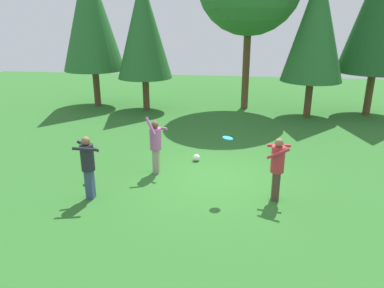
{
  "coord_description": "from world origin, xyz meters",
  "views": [
    {
      "loc": [
        0.77,
        -9.78,
        4.48
      ],
      "look_at": [
        -0.62,
        0.02,
        1.05
      ],
      "focal_mm": 34.34,
      "sensor_mm": 36.0,
      "label": 1
    }
  ],
  "objects_px": {
    "person_thrower": "(156,143)",
    "person_bystander": "(88,162)",
    "ball_white": "(196,158)",
    "person_catcher": "(277,164)",
    "frisbee": "(228,138)",
    "tree_far_left": "(90,14)",
    "tree_right": "(316,25)",
    "tree_far_right": "(383,4)",
    "tree_left": "(143,28)",
    "ball_orange": "(89,179)"
  },
  "relations": [
    {
      "from": "person_thrower",
      "to": "person_bystander",
      "type": "distance_m",
      "value": 2.28
    },
    {
      "from": "ball_white",
      "to": "person_bystander",
      "type": "bearing_deg",
      "value": -128.73
    },
    {
      "from": "person_thrower",
      "to": "person_catcher",
      "type": "relative_size",
      "value": 1.06
    },
    {
      "from": "frisbee",
      "to": "tree_far_left",
      "type": "xyz_separation_m",
      "value": [
        -7.33,
        9.44,
        3.03
      ]
    },
    {
      "from": "person_thrower",
      "to": "tree_far_left",
      "type": "height_order",
      "value": "tree_far_left"
    },
    {
      "from": "tree_far_left",
      "to": "tree_right",
      "type": "distance_m",
      "value": 10.74
    },
    {
      "from": "tree_far_right",
      "to": "person_catcher",
      "type": "bearing_deg",
      "value": -117.63
    },
    {
      "from": "person_catcher",
      "to": "tree_left",
      "type": "xyz_separation_m",
      "value": [
        -5.79,
        9.04,
        2.99
      ]
    },
    {
      "from": "ball_white",
      "to": "tree_right",
      "type": "xyz_separation_m",
      "value": [
        4.46,
        6.4,
        4.02
      ]
    },
    {
      "from": "ball_orange",
      "to": "tree_left",
      "type": "distance_m",
      "value": 9.62
    },
    {
      "from": "person_thrower",
      "to": "frisbee",
      "type": "xyz_separation_m",
      "value": [
        2.17,
        -1.14,
        0.61
      ]
    },
    {
      "from": "ball_white",
      "to": "tree_left",
      "type": "relative_size",
      "value": 0.04
    },
    {
      "from": "person_catcher",
      "to": "person_bystander",
      "type": "relative_size",
      "value": 0.99
    },
    {
      "from": "person_thrower",
      "to": "tree_far_right",
      "type": "bearing_deg",
      "value": 72.13
    },
    {
      "from": "person_thrower",
      "to": "tree_far_right",
      "type": "relative_size",
      "value": 0.22
    },
    {
      "from": "person_thrower",
      "to": "person_catcher",
      "type": "distance_m",
      "value": 3.68
    },
    {
      "from": "ball_orange",
      "to": "tree_right",
      "type": "distance_m",
      "value": 11.9
    },
    {
      "from": "person_thrower",
      "to": "tree_far_left",
      "type": "distance_m",
      "value": 10.43
    },
    {
      "from": "frisbee",
      "to": "tree_right",
      "type": "distance_m",
      "value": 9.63
    },
    {
      "from": "person_thrower",
      "to": "ball_white",
      "type": "xyz_separation_m",
      "value": [
        1.08,
        1.12,
        -0.84
      ]
    },
    {
      "from": "person_bystander",
      "to": "tree_left",
      "type": "bearing_deg",
      "value": 84.36
    },
    {
      "from": "frisbee",
      "to": "tree_left",
      "type": "height_order",
      "value": "tree_left"
    },
    {
      "from": "frisbee",
      "to": "ball_white",
      "type": "xyz_separation_m",
      "value": [
        -1.09,
        2.26,
        -1.46
      ]
    },
    {
      "from": "tree_left",
      "to": "tree_far_right",
      "type": "bearing_deg",
      "value": 2.66
    },
    {
      "from": "frisbee",
      "to": "tree_far_right",
      "type": "distance_m",
      "value": 11.8
    },
    {
      "from": "ball_orange",
      "to": "tree_left",
      "type": "height_order",
      "value": "tree_left"
    },
    {
      "from": "tree_far_left",
      "to": "tree_right",
      "type": "bearing_deg",
      "value": -4.2
    },
    {
      "from": "tree_far_left",
      "to": "tree_far_right",
      "type": "xyz_separation_m",
      "value": [
        13.59,
        -0.05,
        0.4
      ]
    },
    {
      "from": "person_bystander",
      "to": "ball_white",
      "type": "height_order",
      "value": "person_bystander"
    },
    {
      "from": "tree_far_left",
      "to": "tree_far_right",
      "type": "distance_m",
      "value": 13.6
    },
    {
      "from": "ball_orange",
      "to": "tree_right",
      "type": "xyz_separation_m",
      "value": [
        7.25,
        8.56,
        4.0
      ]
    },
    {
      "from": "tree_right",
      "to": "person_bystander",
      "type": "bearing_deg",
      "value": -126.15
    },
    {
      "from": "frisbee",
      "to": "ball_orange",
      "type": "xyz_separation_m",
      "value": [
        -3.88,
        0.1,
        -1.44
      ]
    },
    {
      "from": "person_bystander",
      "to": "tree_far_left",
      "type": "bearing_deg",
      "value": 98.95
    },
    {
      "from": "tree_far_right",
      "to": "ball_orange",
      "type": "bearing_deg",
      "value": -137.5
    },
    {
      "from": "tree_far_left",
      "to": "tree_far_right",
      "type": "height_order",
      "value": "tree_far_right"
    },
    {
      "from": "person_thrower",
      "to": "tree_far_left",
      "type": "xyz_separation_m",
      "value": [
        -5.16,
        8.3,
        3.65
      ]
    },
    {
      "from": "ball_orange",
      "to": "tree_far_left",
      "type": "bearing_deg",
      "value": 110.29
    },
    {
      "from": "ball_white",
      "to": "tree_far_right",
      "type": "xyz_separation_m",
      "value": [
        7.35,
        7.13,
        4.89
      ]
    },
    {
      "from": "person_bystander",
      "to": "tree_far_right",
      "type": "relative_size",
      "value": 0.21
    },
    {
      "from": "tree_far_right",
      "to": "tree_left",
      "type": "xyz_separation_m",
      "value": [
        -10.78,
        -0.5,
        -1.02
      ]
    },
    {
      "from": "ball_orange",
      "to": "tree_left",
      "type": "relative_size",
      "value": 0.04
    },
    {
      "from": "tree_left",
      "to": "person_bystander",
      "type": "bearing_deg",
      "value": -83.86
    },
    {
      "from": "tree_far_left",
      "to": "tree_left",
      "type": "xyz_separation_m",
      "value": [
        2.81,
        -0.55,
        -0.62
      ]
    },
    {
      "from": "person_catcher",
      "to": "frisbee",
      "type": "distance_m",
      "value": 1.4
    },
    {
      "from": "tree_far_right",
      "to": "tree_left",
      "type": "distance_m",
      "value": 10.84
    },
    {
      "from": "person_catcher",
      "to": "person_bystander",
      "type": "xyz_separation_m",
      "value": [
        -4.75,
        -0.58,
        0.01
      ]
    },
    {
      "from": "person_thrower",
      "to": "tree_right",
      "type": "bearing_deg",
      "value": 81.36
    },
    {
      "from": "person_thrower",
      "to": "tree_far_left",
      "type": "relative_size",
      "value": 0.24
    },
    {
      "from": "person_catcher",
      "to": "frisbee",
      "type": "bearing_deg",
      "value": 0.0
    }
  ]
}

